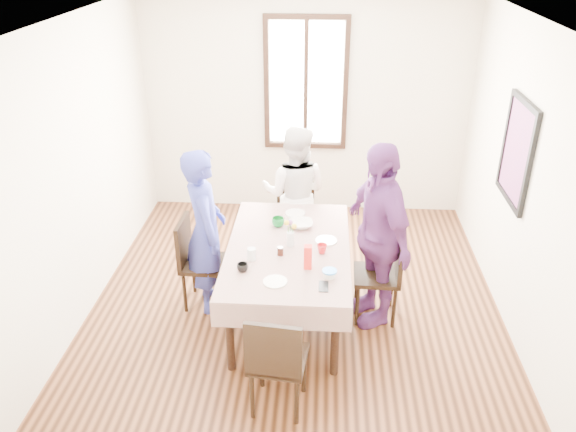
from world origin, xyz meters
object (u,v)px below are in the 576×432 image
object	(u,v)px
chair_left	(205,263)
person_far	(295,194)
chair_right	(377,275)
chair_near	(278,359)
person_left	(204,231)
person_right	(377,235)
chair_far	(295,218)
dining_table	(288,282)

from	to	relation	value
chair_left	person_far	xyz separation A→B (m)	(0.82, 0.98, 0.31)
chair_left	chair_right	distance (m)	1.65
chair_near	person_far	distance (m)	2.32
chair_near	person_left	world-z (taller)	person_left
person_far	person_right	bearing A→B (deg)	135.12
chair_near	person_right	distance (m)	1.52
chair_right	person_far	world-z (taller)	person_far
chair_far	chair_near	bearing A→B (deg)	88.29
chair_near	chair_left	bearing A→B (deg)	128.55
chair_right	person_left	size ratio (longest dim) A/B	0.56
dining_table	chair_left	bearing A→B (deg)	169.11
person_far	dining_table	bearing A→B (deg)	98.73
chair_left	person_right	xyz separation A→B (m)	(1.62, -0.11, 0.43)
person_left	chair_far	bearing A→B (deg)	-56.32
person_right	chair_right	bearing A→B (deg)	66.89
dining_table	chair_far	xyz separation A→B (m)	(-0.00, 1.16, 0.08)
chair_left	person_far	bearing A→B (deg)	142.34
chair_far	person_right	distance (m)	1.43
dining_table	chair_near	bearing A→B (deg)	-90.00
chair_right	chair_near	xyz separation A→B (m)	(-0.82, -1.21, 0.00)
dining_table	chair_right	distance (m)	0.83
dining_table	person_far	world-z (taller)	person_far
chair_left	person_left	size ratio (longest dim) A/B	0.56
chair_left	chair_right	world-z (taller)	same
person_far	person_left	bearing A→B (deg)	59.50
chair_far	chair_near	distance (m)	2.32
chair_far	person_left	xyz separation A→B (m)	(-0.80, -1.00, 0.36)
person_left	dining_table	bearing A→B (deg)	-118.87
chair_far	person_left	size ratio (longest dim) A/B	0.56
chair_left	dining_table	bearing A→B (deg)	81.44
chair_left	chair_near	distance (m)	1.55
chair_left	chair_near	bearing A→B (deg)	34.29
chair_near	person_left	xyz separation A→B (m)	(-0.80, 1.32, 0.36)
dining_table	person_right	world-z (taller)	person_right
chair_far	chair_left	bearing A→B (deg)	48.90
chair_far	person_right	bearing A→B (deg)	124.16
chair_right	person_far	size ratio (longest dim) A/B	0.60
chair_far	person_far	world-z (taller)	person_far
dining_table	person_left	world-z (taller)	person_left
person_left	person_far	size ratio (longest dim) A/B	1.06
chair_left	chair_far	bearing A→B (deg)	142.94
dining_table	chair_left	distance (m)	0.84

